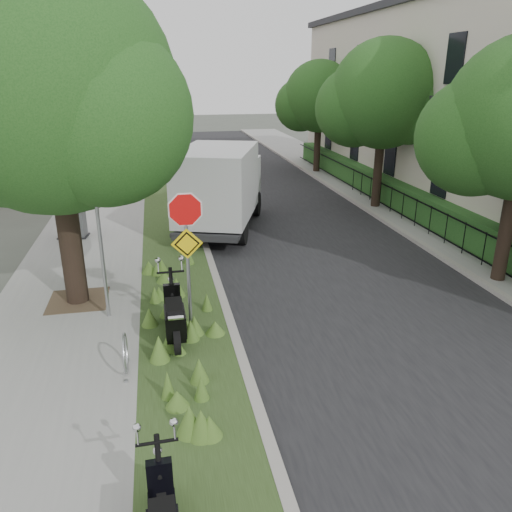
{
  "coord_description": "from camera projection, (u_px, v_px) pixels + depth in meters",
  "views": [
    {
      "loc": [
        -1.9,
        -8.96,
        5.4
      ],
      "look_at": [
        0.28,
        1.9,
        1.3
      ],
      "focal_mm": 35.0,
      "sensor_mm": 36.0,
      "label": 1
    }
  ],
  "objects": [
    {
      "name": "terrace_houses",
      "position": [
        486.0,
        104.0,
        20.34
      ],
      "size": [
        7.4,
        26.4,
        8.2
      ],
      "color": "beige",
      "rests_on": "ground"
    },
    {
      "name": "ground",
      "position": [
        261.0,
        346.0,
        10.46
      ],
      "size": [
        120.0,
        120.0,
        0.0
      ],
      "primitive_type": "plane",
      "color": "#4C5147",
      "rests_on": "ground"
    },
    {
      "name": "sign_assembly",
      "position": [
        187.0,
        236.0,
        9.93
      ],
      "size": [
        0.94,
        0.08,
        3.22
      ],
      "color": "#A5A8AD",
      "rests_on": "ground"
    },
    {
      "name": "sidewalk_near",
      "position": [
        97.0,
        222.0,
        18.85
      ],
      "size": [
        3.5,
        60.0,
        0.12
      ],
      "primitive_type": "cube",
      "color": "gray",
      "rests_on": "ground"
    },
    {
      "name": "street_tree_main",
      "position": [
        48.0,
        101.0,
        10.67
      ],
      "size": [
        6.21,
        5.54,
        7.66
      ],
      "color": "black",
      "rests_on": "ground"
    },
    {
      "name": "kerb_near",
      "position": [
        196.0,
        217.0,
        19.54
      ],
      "size": [
        0.2,
        60.0,
        0.13
      ],
      "primitive_type": "cube",
      "color": "#9E9991",
      "rests_on": "ground"
    },
    {
      "name": "road",
      "position": [
        282.0,
        213.0,
        20.21
      ],
      "size": [
        7.0,
        60.0,
        0.01
      ],
      "primitive_type": "cube",
      "color": "black",
      "rests_on": "ground"
    },
    {
      "name": "box_truck",
      "position": [
        221.0,
        184.0,
        17.58
      ],
      "size": [
        3.87,
        6.06,
        2.57
      ],
      "color": "#262628",
      "rests_on": "ground"
    },
    {
      "name": "brick_building",
      "position": [
        11.0,
        95.0,
        27.47
      ],
      "size": [
        9.4,
        10.4,
        8.3
      ],
      "color": "maroon",
      "rests_on": "ground"
    },
    {
      "name": "scooter_near",
      "position": [
        175.0,
        321.0,
        10.24
      ],
      "size": [
        0.42,
        1.99,
        0.95
      ],
      "color": "black",
      "rests_on": "ground"
    },
    {
      "name": "far_tree_b",
      "position": [
        382.0,
        100.0,
        19.47
      ],
      "size": [
        4.83,
        4.31,
        6.56
      ],
      "color": "black",
      "rests_on": "ground"
    },
    {
      "name": "hedge_far",
      "position": [
        396.0,
        192.0,
        20.88
      ],
      "size": [
        1.0,
        24.0,
        1.1
      ],
      "primitive_type": "cube",
      "color": "#18441A",
      "rests_on": "footpath_far"
    },
    {
      "name": "bike_hoop",
      "position": [
        125.0,
        353.0,
        9.24
      ],
      "size": [
        0.06,
        0.78,
        0.77
      ],
      "color": "#A5A8AD",
      "rests_on": "ground"
    },
    {
      "name": "verge",
      "position": [
        170.0,
        218.0,
        19.36
      ],
      "size": [
        2.0,
        60.0,
        0.12
      ],
      "primitive_type": "cube",
      "color": "#2E411C",
      "rests_on": "ground"
    },
    {
      "name": "utility_cabinet",
      "position": [
        72.0,
        219.0,
        16.78
      ],
      "size": [
        1.03,
        0.76,
        1.27
      ],
      "color": "#262628",
      "rests_on": "ground"
    },
    {
      "name": "footpath_far",
      "position": [
        401.0,
        206.0,
        21.15
      ],
      "size": [
        3.2,
        60.0,
        0.12
      ],
      "primitive_type": "cube",
      "color": "gray",
      "rests_on": "ground"
    },
    {
      "name": "kerb_far",
      "position": [
        364.0,
        208.0,
        20.83
      ],
      "size": [
        0.2,
        60.0,
        0.13
      ],
      "primitive_type": "cube",
      "color": "#9E9991",
      "rests_on": "ground"
    },
    {
      "name": "bare_post",
      "position": [
        100.0,
        233.0,
        10.79
      ],
      "size": [
        0.08,
        0.08,
        4.0
      ],
      "color": "#A5A8AD",
      "rests_on": "ground"
    },
    {
      "name": "fence_far",
      "position": [
        380.0,
        193.0,
        20.75
      ],
      "size": [
        0.04,
        24.0,
        1.0
      ],
      "color": "black",
      "rests_on": "ground"
    },
    {
      "name": "far_tree_c",
      "position": [
        318.0,
        100.0,
        26.96
      ],
      "size": [
        4.37,
        3.89,
        5.93
      ],
      "color": "black",
      "rests_on": "ground"
    }
  ]
}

